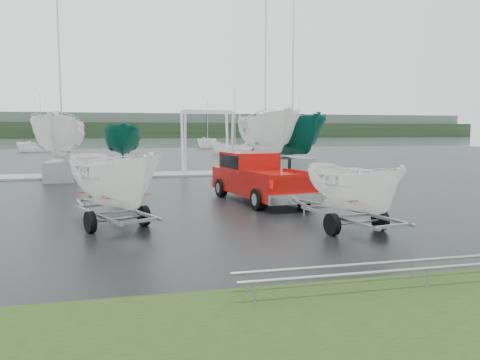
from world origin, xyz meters
TOP-DOWN VIEW (x-y plane):
  - ground_plane at (0.00, 0.00)m, footprint 120.00×120.00m
  - lake at (0.00, 100.00)m, footprint 300.00×300.00m
  - grass_verge at (0.00, -11.00)m, footprint 40.00×40.00m
  - dock at (0.00, 13.00)m, footprint 30.00×3.00m
  - treeline at (0.00, 170.00)m, footprint 300.00×8.00m
  - far_hill at (0.00, 178.00)m, footprint 300.00×6.00m
  - pickup_truck at (3.81, 1.13)m, footprint 2.87×5.99m
  - trailer_hitched at (4.87, -5.14)m, footprint 1.86×3.75m
  - trailer_parked at (-1.56, -3.13)m, footprint 2.53×3.77m
  - boat_hoist at (3.78, 13.00)m, footprint 3.30×2.18m
  - keelboat_0 at (-4.81, 11.00)m, footprint 2.60×3.20m
  - keelboat_1 at (-1.42, 11.20)m, footprint 2.09×3.20m
  - keelboat_2 at (7.24, 11.00)m, footprint 2.93×3.20m
  - keelboat_3 at (9.15, 11.30)m, footprint 2.69×3.20m
  - mast_rack_2 at (4.00, -9.50)m, footprint 7.00×0.56m
  - moored_boat_1 at (-12.66, 51.70)m, footprint 3.40×3.37m
  - moored_boat_2 at (11.81, 40.19)m, footprint 2.48×2.42m
  - moored_boat_3 at (25.52, 54.32)m, footprint 3.22×3.20m
  - moored_boat_5 at (11.78, 60.77)m, footprint 3.53×3.56m

SIDE VIEW (x-z plane):
  - lake at x=0.00m, z-range -0.01..-0.01m
  - ground_plane at x=0.00m, z-range 0.00..0.00m
  - grass_verge at x=0.00m, z-range 0.00..0.00m
  - moored_boat_5 at x=11.78m, z-range -5.76..5.76m
  - moored_boat_1 at x=-12.66m, z-range -5.65..5.66m
  - moored_boat_2 at x=11.81m, z-range -5.55..5.56m
  - moored_boat_3 at x=25.52m, z-range -5.52..5.53m
  - dock at x=0.00m, z-range -0.01..0.11m
  - mast_rack_2 at x=4.00m, z-range 0.32..0.38m
  - pickup_truck at x=3.81m, z-range 0.04..1.95m
  - trailer_hitched at x=4.87m, z-range 0.20..4.50m
  - boat_hoist at x=3.78m, z-range 0.61..4.73m
  - trailer_parked at x=-1.56m, z-range 0.21..5.30m
  - treeline at x=0.00m, z-range 0.00..6.00m
  - keelboat_1 at x=-1.42m, z-range -0.06..6.59m
  - keelboat_0 at x=-4.81m, z-range -1.25..9.53m
  - keelboat_3 at x=9.15m, z-range -1.15..9.73m
  - keelboat_2 at x=7.24m, z-range -0.90..10.21m
  - far_hill at x=0.00m, z-range 0.00..10.00m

